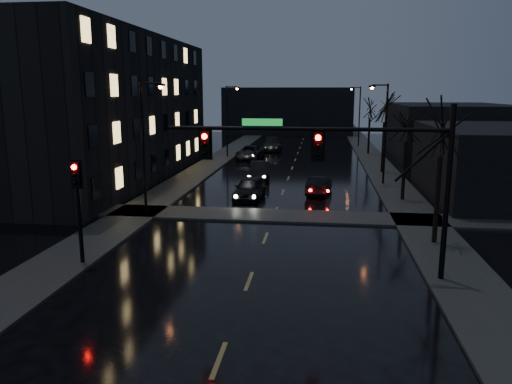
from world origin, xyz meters
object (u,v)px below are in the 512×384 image
(oncoming_car_b, at_px, (260,171))
(oncoming_car_a, at_px, (250,188))
(lead_car, at_px, (319,185))
(oncoming_car_d, at_px, (272,144))
(oncoming_car_c, at_px, (250,152))

(oncoming_car_b, bearing_deg, oncoming_car_a, -93.88)
(oncoming_car_a, relative_size, lead_car, 1.13)
(oncoming_car_a, bearing_deg, oncoming_car_b, 93.44)
(oncoming_car_d, distance_m, lead_car, 27.31)
(oncoming_car_b, distance_m, oncoming_car_c, 13.09)
(oncoming_car_a, distance_m, oncoming_car_c, 20.83)
(oncoming_car_c, distance_m, oncoming_car_d, 8.53)
(oncoming_car_a, xyz_separation_m, oncoming_car_b, (-0.21, 7.81, -0.02))
(oncoming_car_a, bearing_deg, oncoming_car_c, 99.77)
(oncoming_car_c, height_order, lead_car, oncoming_car_c)
(oncoming_car_b, relative_size, oncoming_car_d, 0.82)
(lead_car, bearing_deg, oncoming_car_d, -69.37)
(oncoming_car_c, bearing_deg, oncoming_car_d, 82.78)
(oncoming_car_a, xyz_separation_m, oncoming_car_c, (-2.86, 20.63, -0.04))
(oncoming_car_a, height_order, oncoming_car_b, oncoming_car_a)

